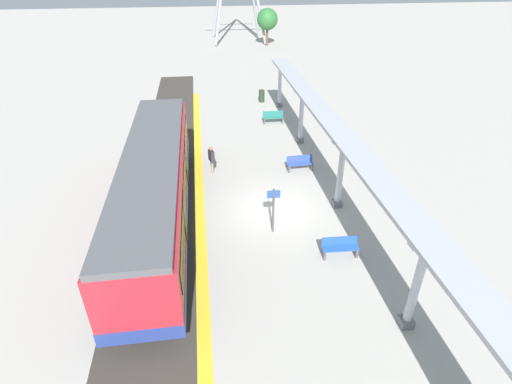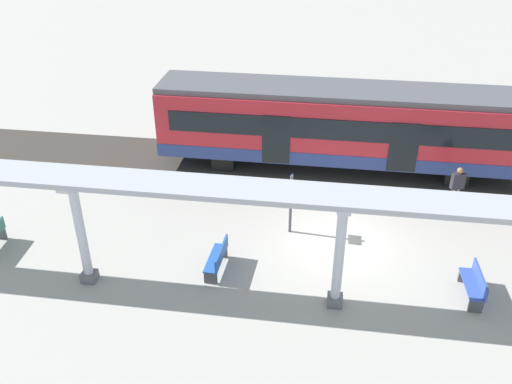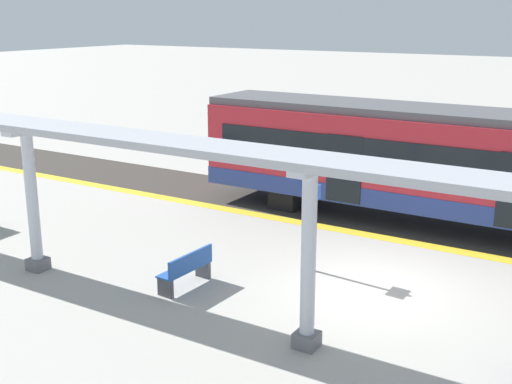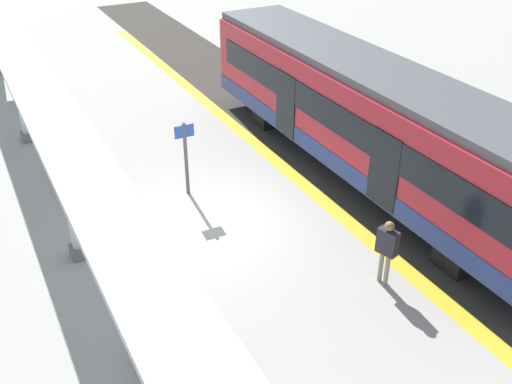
# 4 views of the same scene
# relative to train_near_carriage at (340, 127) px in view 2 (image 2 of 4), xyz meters

# --- Properties ---
(ground_plane) EXTENTS (176.00, 176.00, 0.00)m
(ground_plane) POSITION_rel_train_near_carriage_xyz_m (5.29, 0.20, -1.83)
(ground_plane) COLOR #A8A59D
(tactile_edge_strip) EXTENTS (0.47, 38.78, 0.01)m
(tactile_edge_strip) POSITION_rel_train_near_carriage_xyz_m (1.83, 0.20, -1.83)
(tactile_edge_strip) COLOR gold
(tactile_edge_strip) RESTS_ON ground
(trackbed) EXTENTS (3.20, 50.78, 0.01)m
(trackbed) POSITION_rel_train_near_carriage_xyz_m (-0.00, 0.20, -1.83)
(trackbed) COLOR #38332D
(trackbed) RESTS_ON ground
(train_near_carriage) EXTENTS (2.65, 14.66, 3.48)m
(train_near_carriage) POSITION_rel_train_near_carriage_xyz_m (0.00, 0.00, 0.00)
(train_near_carriage) COLOR #B7222E
(train_near_carriage) RESTS_ON ground
(canopy_pillar_second) EXTENTS (1.10, 0.44, 3.52)m
(canopy_pillar_second) POSITION_rel_train_near_carriage_xyz_m (8.54, -7.30, -0.05)
(canopy_pillar_second) COLOR slate
(canopy_pillar_second) RESTS_ON ground
(canopy_pillar_third) EXTENTS (1.10, 0.44, 3.52)m
(canopy_pillar_third) POSITION_rel_train_near_carriage_xyz_m (8.54, 0.11, -0.05)
(canopy_pillar_third) COLOR slate
(canopy_pillar_third) RESTS_ON ground
(canopy_beam) EXTENTS (1.20, 30.94, 0.16)m
(canopy_beam) POSITION_rel_train_near_carriage_xyz_m (8.54, 0.08, 1.77)
(canopy_beam) COLOR #A8AAB2
(canopy_beam) RESTS_ON canopy_pillar_nearest
(bench_mid_platform) EXTENTS (1.52, 0.50, 0.86)m
(bench_mid_platform) POSITION_rel_train_near_carriage_xyz_m (7.47, -3.53, -1.39)
(bench_mid_platform) COLOR #2453A5
(bench_mid_platform) RESTS_ON ground
(bench_far_end) EXTENTS (1.52, 0.50, 0.86)m
(bench_far_end) POSITION_rel_train_near_carriage_xyz_m (7.61, 4.09, -1.39)
(bench_far_end) COLOR #334EA2
(bench_far_end) RESTS_ON ground
(platform_info_sign) EXTENTS (0.56, 0.10, 2.20)m
(platform_info_sign) POSITION_rel_train_near_carriage_xyz_m (5.05, -1.51, -0.51)
(platform_info_sign) COLOR #4C4C51
(platform_info_sign) RESTS_ON ground
(passenger_waiting_near_edge) EXTENTS (0.35, 0.52, 1.66)m
(passenger_waiting_near_edge) POSITION_rel_train_near_carriage_xyz_m (2.61, 4.33, -0.80)
(passenger_waiting_near_edge) COLOR gray
(passenger_waiting_near_edge) RESTS_ON ground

